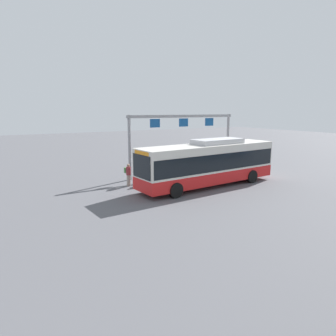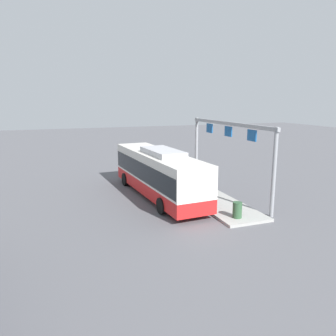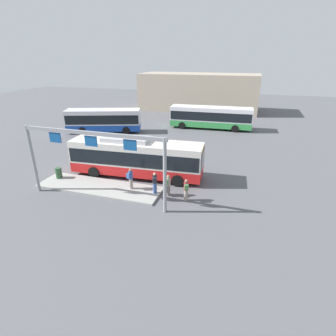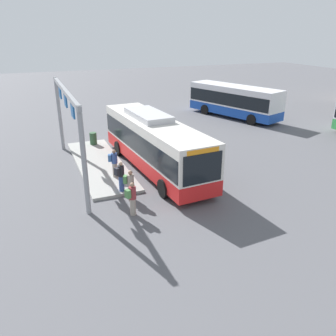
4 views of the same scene
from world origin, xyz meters
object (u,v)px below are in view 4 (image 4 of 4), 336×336
at_px(person_boarding, 132,198).
at_px(person_waiting_mid, 114,162).
at_px(trash_bin, 93,138).
at_px(bus_main, 154,141).
at_px(person_waiting_near, 121,176).
at_px(bus_background_left, 234,99).
at_px(person_waiting_far, 130,185).

xyz_separation_m(person_boarding, person_waiting_mid, (-4.46, 0.26, 0.16)).
bearing_deg(trash_bin, bus_main, 24.06).
bearing_deg(person_waiting_near, bus_background_left, 19.45).
xyz_separation_m(bus_background_left, person_waiting_far, (13.76, -14.81, -0.89)).
height_order(bus_main, person_boarding, bus_main).
xyz_separation_m(person_boarding, person_waiting_near, (-2.42, 0.11, 0.16)).
bearing_deg(bus_background_left, person_boarding, -63.81).
height_order(person_boarding, trash_bin, person_boarding).
bearing_deg(bus_main, trash_bin, -159.84).
bearing_deg(trash_bin, person_waiting_far, 0.18).
relative_size(person_waiting_near, person_waiting_mid, 1.00).
relative_size(person_waiting_mid, trash_bin, 1.86).
bearing_deg(bus_main, person_waiting_far, -39.71).
xyz_separation_m(person_waiting_far, trash_bin, (-9.66, -0.03, -0.28)).
bearing_deg(person_waiting_far, person_boarding, -74.94).
relative_size(person_waiting_near, trash_bin, 1.86).
bearing_deg(person_waiting_mid, person_waiting_far, -73.16).
xyz_separation_m(person_boarding, trash_bin, (-11.13, 0.31, -0.28)).
xyz_separation_m(bus_main, person_waiting_far, (3.67, -2.65, -0.92)).
bearing_deg(bus_main, person_waiting_near, -50.57).
bearing_deg(bus_main, person_boarding, -34.07).
height_order(person_boarding, person_waiting_far, same).
height_order(person_waiting_near, person_waiting_mid, same).
distance_m(bus_main, person_waiting_near, 4.02).
xyz_separation_m(bus_main, person_waiting_mid, (0.67, -2.72, -0.76)).
relative_size(person_boarding, person_waiting_mid, 1.00).
bearing_deg(person_waiting_near, person_boarding, -113.63).
height_order(bus_main, person_waiting_far, bus_main).
xyz_separation_m(person_waiting_mid, person_waiting_far, (3.00, 0.08, -0.16)).
xyz_separation_m(bus_background_left, person_waiting_mid, (10.76, -14.88, -0.73)).
distance_m(bus_main, person_waiting_mid, 2.91).
bearing_deg(trash_bin, person_waiting_near, -1.28).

